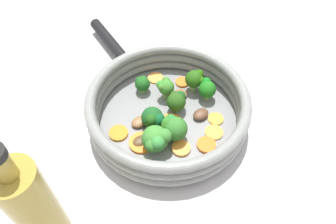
{
  "coord_description": "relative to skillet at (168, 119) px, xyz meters",
  "views": [
    {
      "loc": [
        0.27,
        -0.28,
        0.5
      ],
      "look_at": [
        0.0,
        0.0,
        0.03
      ],
      "focal_mm": 35.0,
      "sensor_mm": 36.0,
      "label": 1
    }
  ],
  "objects": [
    {
      "name": "mushroom_piece_2",
      "position": [
        -0.03,
        -0.05,
        0.01
      ],
      "size": [
        0.03,
        0.04,
        0.01
      ],
      "primitive_type": "ellipsoid",
      "rotation": [
        0.0,
        0.0,
        4.5
      ],
      "color": "olive",
      "rests_on": "skillet"
    },
    {
      "name": "broccoli_floret_1",
      "position": [
        0.04,
        -0.07,
        0.04
      ],
      "size": [
        0.05,
        0.05,
        0.05
      ],
      "color": "#8CB56E",
      "rests_on": "skillet"
    },
    {
      "name": "ground_plane",
      "position": [
        0.0,
        0.0,
        -0.01
      ],
      "size": [
        4.0,
        4.0,
        0.0
      ],
      "primitive_type": "plane",
      "color": "#BAB8BF"
    },
    {
      "name": "carrot_slice_6",
      "position": [
        0.07,
        -0.04,
        0.01
      ],
      "size": [
        0.04,
        0.04,
        0.01
      ],
      "primitive_type": "cylinder",
      "rotation": [
        0.0,
        0.0,
        4.23
      ],
      "color": "#F8943B",
      "rests_on": "skillet"
    },
    {
      "name": "broccoli_floret_4",
      "position": [
        -0.04,
        0.03,
        0.03
      ],
      "size": [
        0.03,
        0.03,
        0.04
      ],
      "color": "#759B54",
      "rests_on": "skillet"
    },
    {
      "name": "broccoli_floret_0",
      "position": [
        0.04,
        -0.03,
        0.04
      ],
      "size": [
        0.05,
        0.04,
        0.05
      ],
      "color": "#6EA250",
      "rests_on": "skillet"
    },
    {
      "name": "carrot_slice_1",
      "position": [
        0.01,
        -0.08,
        0.01
      ],
      "size": [
        0.05,
        0.05,
        0.01
      ],
      "primitive_type": "cylinder",
      "rotation": [
        0.0,
        0.0,
        4.81
      ],
      "color": "orange",
      "rests_on": "skillet"
    },
    {
      "name": "skillet_handle",
      "position": [
        -0.23,
        0.06,
        0.02
      ],
      "size": [
        0.19,
        0.07,
        0.02
      ],
      "primitive_type": "cylinder",
      "rotation": [
        1.57,
        0.0,
        4.47
      ],
      "color": "black",
      "rests_on": "skillet"
    },
    {
      "name": "mushroom_piece_0",
      "position": [
        -0.02,
        0.06,
        0.01
      ],
      "size": [
        0.03,
        0.02,
        0.01
      ],
      "primitive_type": "ellipsoid",
      "rotation": [
        0.0,
        0.0,
        3.03
      ],
      "color": "olive",
      "rests_on": "skillet"
    },
    {
      "name": "broccoli_floret_6",
      "position": [
        -0.01,
        0.09,
        0.03
      ],
      "size": [
        0.04,
        0.04,
        0.05
      ],
      "color": "#86A467",
      "rests_on": "skillet"
    },
    {
      "name": "carrot_slice_8",
      "position": [
        0.09,
        0.0,
        0.01
      ],
      "size": [
        0.04,
        0.04,
        0.01
      ],
      "primitive_type": "cylinder",
      "rotation": [
        0.0,
        0.0,
        4.76
      ],
      "color": "orange",
      "rests_on": "skillet"
    },
    {
      "name": "mushroom_piece_3",
      "position": [
        0.04,
        0.04,
        0.01
      ],
      "size": [
        0.03,
        0.03,
        0.01
      ],
      "primitive_type": "ellipsoid",
      "rotation": [
        0.0,
        0.0,
        1.48
      ],
      "color": "brown",
      "rests_on": "skillet"
    },
    {
      "name": "carrot_slice_4",
      "position": [
        -0.04,
        -0.09,
        0.01
      ],
      "size": [
        0.04,
        0.04,
        0.01
      ],
      "primitive_type": "cylinder",
      "rotation": [
        0.0,
        0.0,
        1.49
      ],
      "color": "orange",
      "rests_on": "skillet"
    },
    {
      "name": "oil_bottle",
      "position": [
        0.02,
        -0.27,
        0.09
      ],
      "size": [
        0.06,
        0.06,
        0.22
      ],
      "color": "olive",
      "rests_on": "ground_plane"
    },
    {
      "name": "carrot_slice_3",
      "position": [
        0.02,
        -0.01,
        0.01
      ],
      "size": [
        0.06,
        0.06,
        0.0
      ],
      "primitive_type": "cylinder",
      "rotation": [
        0.0,
        0.0,
        0.48
      ],
      "color": "orange",
      "rests_on": "skillet"
    },
    {
      "name": "skillet",
      "position": [
        0.0,
        0.0,
        0.0
      ],
      "size": [
        0.28,
        0.28,
        0.01
      ],
      "primitive_type": "cylinder",
      "color": "gray",
      "rests_on": "ground_plane"
    },
    {
      "name": "carrot_slice_0",
      "position": [
        -0.09,
        0.06,
        0.01
      ],
      "size": [
        0.04,
        0.04,
        0.0
      ],
      "primitive_type": "cylinder",
      "rotation": [
        0.0,
        0.0,
        1.2
      ],
      "color": "#EA903F",
      "rests_on": "skillet"
    },
    {
      "name": "broccoli_floret_3",
      "position": [
        -0.0,
        -0.03,
        0.03
      ],
      "size": [
        0.05,
        0.04,
        0.04
      ],
      "color": "#70A15E",
      "rests_on": "skillet"
    },
    {
      "name": "skillet_rivet_right",
      "position": [
        -0.13,
        -0.01,
        0.01
      ],
      "size": [
        0.01,
        0.01,
        0.01
      ],
      "primitive_type": "sphere",
      "color": "gray",
      "rests_on": "skillet"
    },
    {
      "name": "broccoli_floret_2",
      "position": [
        0.02,
        0.09,
        0.03
      ],
      "size": [
        0.04,
        0.03,
        0.04
      ],
      "color": "#7C9D5F",
      "rests_on": "skillet"
    },
    {
      "name": "carrot_slice_2",
      "position": [
        0.07,
        0.06,
        0.01
      ],
      "size": [
        0.03,
        0.03,
        0.0
      ],
      "primitive_type": "cylinder",
      "rotation": [
        0.0,
        0.0,
        3.28
      ],
      "color": "orange",
      "rests_on": "skillet"
    },
    {
      "name": "skillet_rivet_left",
      "position": [
        -0.11,
        0.07,
        0.01
      ],
      "size": [
        0.01,
        0.01,
        0.01
      ],
      "primitive_type": "sphere",
      "color": "gray",
      "rests_on": "skillet"
    },
    {
      "name": "skillet_rim_wall",
      "position": [
        0.0,
        0.0,
        0.04
      ],
      "size": [
        0.3,
        0.3,
        0.06
      ],
      "color": "gray",
      "rests_on": "skillet"
    },
    {
      "name": "carrot_slice_7",
      "position": [
        -0.04,
        0.09,
        0.01
      ],
      "size": [
        0.04,
        0.04,
        0.0
      ],
      "primitive_type": "cylinder",
      "rotation": [
        0.0,
        0.0,
        5.57
      ],
      "color": "orange",
      "rests_on": "skillet"
    },
    {
      "name": "mushroom_piece_1",
      "position": [
        0.01,
        -0.08,
        0.01
      ],
      "size": [
        0.03,
        0.03,
        0.01
      ],
      "primitive_type": "ellipsoid",
      "rotation": [
        0.0,
        0.0,
        4.48
      ],
      "color": "brown",
      "rests_on": "skillet"
    },
    {
      "name": "broccoli_floret_5",
      "position": [
        -0.08,
        0.01,
        0.03
      ],
      "size": [
        0.03,
        0.03,
        0.04
      ],
      "color": "#78A557",
      "rests_on": "skillet"
    },
    {
      "name": "broccoli_floret_7",
      "position": [
        -0.0,
        0.02,
        0.03
      ],
      "size": [
        0.04,
        0.04,
        0.04
      ],
      "color": "#799D50",
      "rests_on": "skillet"
    },
    {
      "name": "carrot_slice_5",
      "position": [
        0.0,
        -0.03,
        0.01
      ],
      "size": [
        0.05,
        0.05,
        0.0
      ],
      "primitive_type": "cylinder",
      "rotation": [
        0.0,
        0.0,
        2.43
      ],
      "color": "orange",
      "rests_on": "skillet"
    },
    {
      "name": "carrot_slice_9",
      "position": [
        0.09,
        0.03,
        0.01
      ],
      "size": [
        0.05,
        0.05,
        0.0
      ],
      "primitive_type": "cylinder",
      "rotation": [
        0.0,
        0.0,
        0.79
      ],
      "color": "orange",
      "rests_on": "skillet"
    }
  ]
}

